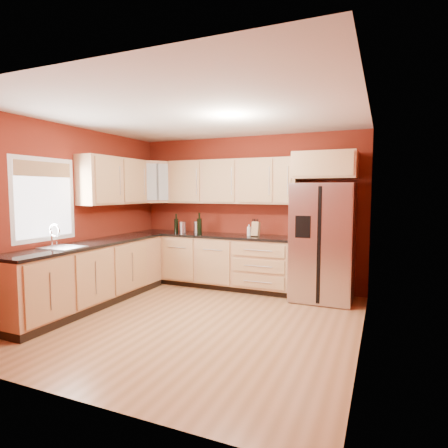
{
  "coord_description": "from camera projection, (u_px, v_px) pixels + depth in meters",
  "views": [
    {
      "loc": [
        2.19,
        -4.14,
        1.66
      ],
      "look_at": [
        0.03,
        0.9,
        1.18
      ],
      "focal_mm": 30.0,
      "sensor_mm": 36.0,
      "label": 1
    }
  ],
  "objects": [
    {
      "name": "canister_left",
      "position": [
        183.0,
        227.0,
        6.65
      ],
      "size": [
        0.16,
        0.16,
        0.2
      ],
      "primitive_type": "cylinder",
      "rotation": [
        0.0,
        0.0,
        -0.37
      ],
      "color": "#BBBBC0",
      "rests_on": "countertop_back"
    },
    {
      "name": "canister_right",
      "position": [
        197.0,
        227.0,
        6.61
      ],
      "size": [
        0.15,
        0.15,
        0.21
      ],
      "primitive_type": "cylinder",
      "rotation": [
        0.0,
        0.0,
        -0.15
      ],
      "color": "#BBBBC0",
      "rests_on": "countertop_back"
    },
    {
      "name": "sink_faucet",
      "position": [
        62.0,
        236.0,
        4.91
      ],
      "size": [
        0.5,
        0.42,
        0.3
      ],
      "primitive_type": null,
      "color": "white",
      "rests_on": "countertop_left"
    },
    {
      "name": "ceiling",
      "position": [
        193.0,
        114.0,
        4.57
      ],
      "size": [
        4.0,
        4.0,
        0.0
      ],
      "primitive_type": "plane",
      "color": "silver",
      "rests_on": "wall_back"
    },
    {
      "name": "wine_bottle_a",
      "position": [
        199.0,
        223.0,
        6.48
      ],
      "size": [
        0.1,
        0.1,
        0.37
      ],
      "primitive_type": null,
      "rotation": [
        0.0,
        0.0,
        0.28
      ],
      "color": "black",
      "rests_on": "countertop_back"
    },
    {
      "name": "soap_dispenser",
      "position": [
        249.0,
        230.0,
        6.23
      ],
      "size": [
        0.08,
        0.08,
        0.19
      ],
      "primitive_type": "cylinder",
      "rotation": [
        0.0,
        0.0,
        0.43
      ],
      "color": "silver",
      "rests_on": "countertop_back"
    },
    {
      "name": "wall_right",
      "position": [
        364.0,
        226.0,
        3.9
      ],
      "size": [
        0.04,
        4.0,
        2.6
      ],
      "primitive_type": "cube",
      "color": "maroon",
      "rests_on": "floor"
    },
    {
      "name": "refrigerator",
      "position": [
        323.0,
        242.0,
        5.68
      ],
      "size": [
        0.9,
        0.75,
        1.78
      ],
      "primitive_type": "cube",
      "color": "#BBBBC0",
      "rests_on": "floor"
    },
    {
      "name": "base_cabinets_back",
      "position": [
        212.0,
        261.0,
        6.53
      ],
      "size": [
        2.9,
        0.6,
        0.88
      ],
      "primitive_type": "cube",
      "color": "tan",
      "rests_on": "floor"
    },
    {
      "name": "wall_front",
      "position": [
        71.0,
        238.0,
        2.85
      ],
      "size": [
        4.0,
        0.04,
        2.6
      ],
      "primitive_type": "cube",
      "color": "maroon",
      "rests_on": "floor"
    },
    {
      "name": "countertop_back",
      "position": [
        211.0,
        235.0,
        6.48
      ],
      "size": [
        2.9,
        0.62,
        0.04
      ],
      "primitive_type": "cube",
      "color": "black",
      "rests_on": "base_cabinets_back"
    },
    {
      "name": "knife_block",
      "position": [
        256.0,
        229.0,
        6.16
      ],
      "size": [
        0.12,
        0.11,
        0.24
      ],
      "primitive_type": "cube",
      "rotation": [
        0.0,
        0.0,
        -0.05
      ],
      "color": "#AA8052",
      "rests_on": "countertop_back"
    },
    {
      "name": "floor",
      "position": [
        195.0,
        321.0,
        4.8
      ],
      "size": [
        4.0,
        4.0,
        0.0
      ],
      "primitive_type": "plane",
      "color": "#9A673B",
      "rests_on": "ground"
    },
    {
      "name": "wine_bottle_b",
      "position": [
        176.0,
        223.0,
        6.77
      ],
      "size": [
        0.09,
        0.09,
        0.34
      ],
      "primitive_type": null,
      "rotation": [
        0.0,
        0.0,
        0.22
      ],
      "color": "black",
      "rests_on": "countertop_back"
    },
    {
      "name": "over_fridge_cabinet",
      "position": [
        325.0,
        165.0,
        5.64
      ],
      "size": [
        0.92,
        0.6,
        0.4
      ],
      "primitive_type": "cube",
      "color": "tan",
      "rests_on": "wall_back"
    },
    {
      "name": "upper_cabinets_back",
      "position": [
        231.0,
        182.0,
        6.42
      ],
      "size": [
        2.3,
        0.33,
        0.75
      ],
      "primitive_type": "cube",
      "color": "tan",
      "rests_on": "wall_back"
    },
    {
      "name": "corner_upper_cabinet",
      "position": [
        155.0,
        182.0,
        6.82
      ],
      "size": [
        0.67,
        0.67,
        0.75
      ],
      "primitive_type": "cube",
      "rotation": [
        0.0,
        0.0,
        0.79
      ],
      "color": "tan",
      "rests_on": "wall_back"
    },
    {
      "name": "upper_cabinets_left",
      "position": [
        114.0,
        181.0,
        6.02
      ],
      "size": [
        0.33,
        1.35,
        0.75
      ],
      "primitive_type": "cube",
      "color": "tan",
      "rests_on": "wall_left"
    },
    {
      "name": "window",
      "position": [
        45.0,
        199.0,
        4.98
      ],
      "size": [
        0.03,
        0.9,
        1.0
      ],
      "primitive_type": "cube",
      "color": "white",
      "rests_on": "wall_left"
    },
    {
      "name": "countertop_left",
      "position": [
        90.0,
        244.0,
        5.38
      ],
      "size": [
        0.62,
        2.8,
        0.04
      ],
      "primitive_type": "cube",
      "color": "black",
      "rests_on": "base_cabinets_left"
    },
    {
      "name": "wall_left",
      "position": [
        73.0,
        216.0,
        5.47
      ],
      "size": [
        0.04,
        4.0,
        2.6
      ],
      "primitive_type": "cube",
      "color": "maroon",
      "rests_on": "floor"
    },
    {
      "name": "wall_back",
      "position": [
        248.0,
        212.0,
        6.51
      ],
      "size": [
        4.0,
        0.04,
        2.6
      ],
      "primitive_type": "cube",
      "color": "maroon",
      "rests_on": "floor"
    },
    {
      "name": "base_cabinets_left",
      "position": [
        91.0,
        275.0,
        5.43
      ],
      "size": [
        0.6,
        2.8,
        0.88
      ],
      "primitive_type": "cube",
      "color": "tan",
      "rests_on": "floor"
    }
  ]
}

